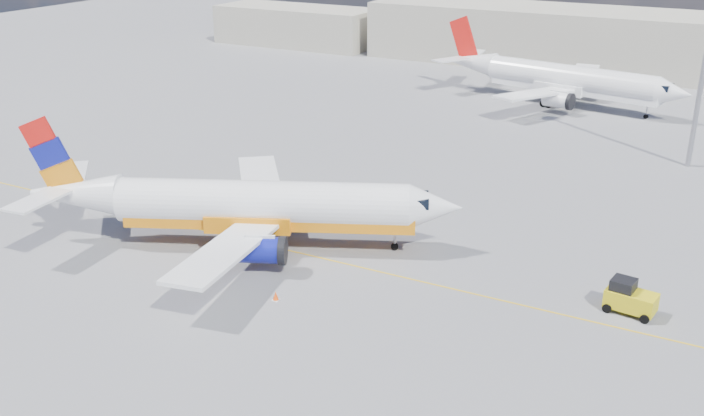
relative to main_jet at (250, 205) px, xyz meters
The scene contains 8 objects.
ground 6.39m from the main_jet, 25.60° to the right, with size 240.00×240.00×0.00m, color slate.
taxi_line 5.93m from the main_jet, ahead, with size 70.00×0.15×0.01m, color gold.
terminal_main 73.27m from the main_jet, 82.09° to the left, with size 70.00×14.00×8.00m, color #B7B19D.
terminal_annex 80.20m from the main_jet, 119.85° to the left, with size 26.00×10.00×6.00m, color #B7B19D.
main_jet is the anchor object (origin of this frame).
second_jet 50.34m from the main_jet, 80.22° to the left, with size 29.89×23.19×9.02m.
gse_tug 24.71m from the main_jet, ahead, with size 2.95×2.03×1.98m.
traffic_cone 8.64m from the main_jet, 44.88° to the right, with size 0.41×0.41×0.57m.
Camera 1 is at (24.29, -37.52, 22.19)m, focal length 40.00 mm.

